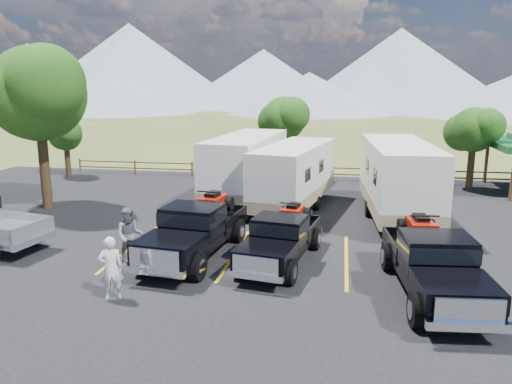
% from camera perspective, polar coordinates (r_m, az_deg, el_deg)
% --- Properties ---
extents(ground, '(320.00, 320.00, 0.00)m').
position_cam_1_polar(ground, '(14.28, 2.09, -12.97)').
color(ground, '#455222').
rests_on(ground, ground).
extents(asphalt_lot, '(44.00, 34.00, 0.04)m').
position_cam_1_polar(asphalt_lot, '(17.01, 3.47, -8.61)').
color(asphalt_lot, black).
rests_on(asphalt_lot, ground).
extents(stall_lines, '(12.12, 5.50, 0.01)m').
position_cam_1_polar(stall_lines, '(17.93, 3.84, -7.41)').
color(stall_lines, gold).
rests_on(stall_lines, asphalt_lot).
extents(tree_big_nw, '(5.54, 5.18, 7.84)m').
position_cam_1_polar(tree_big_nw, '(26.05, -23.73, 10.26)').
color(tree_big_nw, black).
rests_on(tree_big_nw, ground).
extents(tree_ne_a, '(3.11, 2.92, 4.76)m').
position_cam_1_polar(tree_ne_a, '(30.79, 23.60, 6.50)').
color(tree_ne_a, black).
rests_on(tree_ne_a, ground).
extents(tree_north, '(3.46, 3.24, 5.25)m').
position_cam_1_polar(tree_north, '(32.10, 3.15, 8.34)').
color(tree_north, black).
rests_on(tree_north, ground).
extents(tree_nw_small, '(2.59, 2.43, 3.85)m').
position_cam_1_polar(tree_nw_small, '(34.83, -20.95, 6.13)').
color(tree_nw_small, black).
rests_on(tree_nw_small, ground).
extents(rail_fence, '(36.12, 0.12, 1.00)m').
position_cam_1_polar(rail_fence, '(31.77, 10.21, 2.25)').
color(rail_fence, brown).
rests_on(rail_fence, ground).
extents(mountain_range, '(209.00, 71.00, 20.00)m').
position_cam_1_polar(mountain_range, '(119.14, 5.46, 13.25)').
color(mountain_range, gray).
rests_on(mountain_range, ground).
extents(rig_left, '(2.78, 6.48, 2.10)m').
position_cam_1_polar(rig_left, '(17.90, -6.89, -4.11)').
color(rig_left, black).
rests_on(rig_left, asphalt_lot).
extents(rig_center, '(2.62, 5.71, 1.84)m').
position_cam_1_polar(rig_center, '(17.24, 2.94, -5.14)').
color(rig_center, black).
rests_on(rig_center, asphalt_lot).
extents(rig_right, '(2.65, 6.35, 2.06)m').
position_cam_1_polar(rig_right, '(15.50, 19.60, -7.49)').
color(rig_right, black).
rests_on(rig_right, asphalt_lot).
extents(trailer_left, '(3.32, 9.86, 3.41)m').
position_cam_1_polar(trailer_left, '(25.79, -1.10, 2.85)').
color(trailer_left, white).
rests_on(trailer_left, asphalt_lot).
extents(trailer_center, '(3.70, 9.11, 3.15)m').
position_cam_1_polar(trailer_center, '(24.16, 4.35, 1.83)').
color(trailer_center, white).
rests_on(trailer_center, asphalt_lot).
extents(trailer_right, '(3.08, 10.01, 3.47)m').
position_cam_1_polar(trailer_right, '(23.17, 15.93, 1.34)').
color(trailer_right, white).
rests_on(trailer_right, asphalt_lot).
extents(person_a, '(0.82, 0.72, 1.88)m').
position_cam_1_polar(person_a, '(14.84, -16.26, -8.37)').
color(person_a, silver).
rests_on(person_a, asphalt_lot).
extents(person_b, '(1.14, 1.00, 1.96)m').
position_cam_1_polar(person_b, '(17.55, -14.23, -4.86)').
color(person_b, slate).
rests_on(person_b, asphalt_lot).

